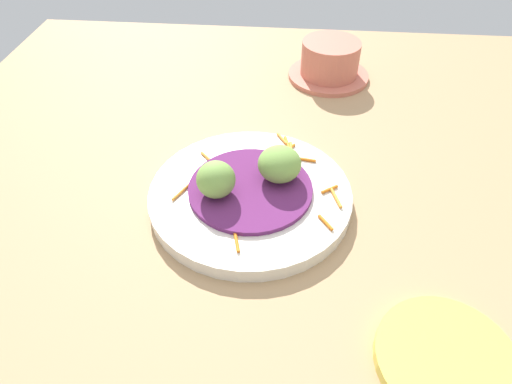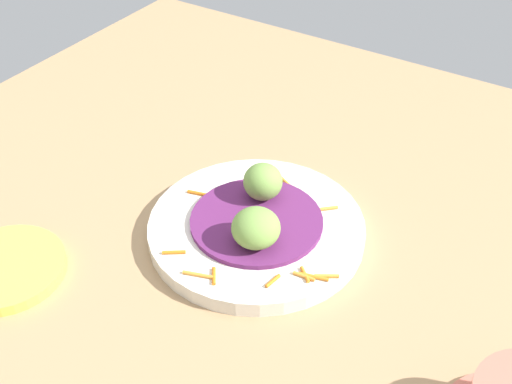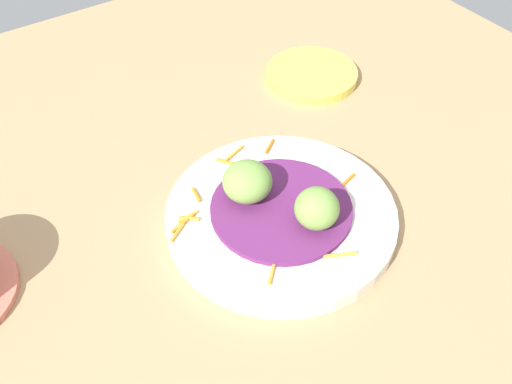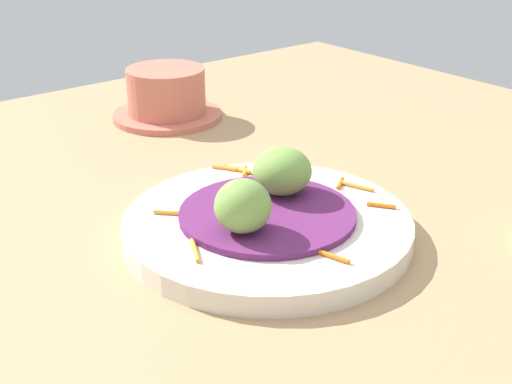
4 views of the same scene
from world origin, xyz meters
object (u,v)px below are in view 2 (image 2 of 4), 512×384
object	(u,v)px
guac_scoop_left	(263,182)
side_plate_small	(6,268)
guac_scoop_center	(254,230)
main_plate	(258,230)

from	to	relation	value
guac_scoop_left	side_plate_small	xyz separation A→B (cm)	(-24.25, 18.70, -4.13)
guac_scoop_center	guac_scoop_left	bearing A→B (deg)	25.08
main_plate	guac_scoop_center	bearing A→B (deg)	-154.92
main_plate	side_plate_small	bearing A→B (deg)	134.60
guac_scoop_left	side_plate_small	size ratio (longest dim) A/B	0.36
main_plate	side_plate_small	xyz separation A→B (cm)	(-20.28, 20.57, -0.29)
main_plate	guac_scoop_left	size ratio (longest dim) A/B	5.40
guac_scoop_left	guac_scoop_center	world-z (taller)	guac_scoop_left
guac_scoop_center	side_plate_small	world-z (taller)	guac_scoop_center
guac_scoop_center	side_plate_small	bearing A→B (deg)	126.02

